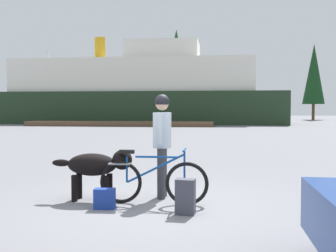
{
  "coord_description": "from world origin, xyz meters",
  "views": [
    {
      "loc": [
        1.03,
        -6.45,
        1.56
      ],
      "look_at": [
        -0.04,
        2.0,
        1.19
      ],
      "focal_mm": 44.7,
      "sensor_mm": 36.0,
      "label": 1
    }
  ],
  "objects": [
    {
      "name": "pine_tree_far_right",
      "position": [
        13.02,
        50.27,
        5.95
      ],
      "size": [
        2.82,
        2.82,
        9.89
      ],
      "color": "#4C331E",
      "rests_on": "ground_plane"
    },
    {
      "name": "ferry_boat",
      "position": [
        -7.55,
        35.1,
        3.05
      ],
      "size": [
        29.44,
        8.36,
        8.69
      ],
      "color": "#1E331E",
      "rests_on": "ground_plane"
    },
    {
      "name": "ground_plane",
      "position": [
        0.0,
        0.0,
        0.0
      ],
      "size": [
        160.0,
        160.0,
        0.0
      ],
      "primitive_type": "plane",
      "color": "slate"
    },
    {
      "name": "dog",
      "position": [
        -1.03,
        0.31,
        0.59
      ],
      "size": [
        1.38,
        0.44,
        0.86
      ],
      "color": "black",
      "rests_on": "ground_plane"
    },
    {
      "name": "pine_tree_center",
      "position": [
        -4.95,
        49.43,
        7.3
      ],
      "size": [
        4.32,
        4.32,
        12.01
      ],
      "color": "#4C331E",
      "rests_on": "ground_plane"
    },
    {
      "name": "person_cyclist",
      "position": [
        0.02,
        0.68,
        1.09
      ],
      "size": [
        0.32,
        0.53,
        1.79
      ],
      "color": "#333338",
      "rests_on": "ground_plane"
    },
    {
      "name": "pine_tree_far_left",
      "position": [
        -8.11,
        51.91,
        6.02
      ],
      "size": [
        3.81,
        3.81,
        9.81
      ],
      "color": "#4C331E",
      "rests_on": "ground_plane"
    },
    {
      "name": "bicycle",
      "position": [
        -0.06,
        0.15,
        0.38
      ],
      "size": [
        1.77,
        0.44,
        0.9
      ],
      "color": "black",
      "rests_on": "ground_plane"
    },
    {
      "name": "handbag_pannier",
      "position": [
        -0.75,
        -0.23,
        0.16
      ],
      "size": [
        0.33,
        0.21,
        0.31
      ],
      "primitive_type": "cube",
      "rotation": [
        0.0,
        0.0,
        0.09
      ],
      "color": "navy",
      "rests_on": "ground_plane"
    },
    {
      "name": "dock_pier",
      "position": [
        -7.57,
        28.3,
        0.2
      ],
      "size": [
        15.97,
        2.36,
        0.4
      ],
      "primitive_type": "cube",
      "color": "brown",
      "rests_on": "ground_plane"
    },
    {
      "name": "backpack",
      "position": [
        0.52,
        -0.41,
        0.26
      ],
      "size": [
        0.3,
        0.23,
        0.52
      ],
      "primitive_type": "cube",
      "rotation": [
        0.0,
        0.0,
        -0.09
      ],
      "color": "#3F3F4C",
      "rests_on": "ground_plane"
    },
    {
      "name": "sailboat_moored",
      "position": [
        -15.56,
        32.09,
        0.49
      ],
      "size": [
        6.85,
        1.92,
        7.03
      ],
      "color": "navy",
      "rests_on": "ground_plane"
    }
  ]
}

